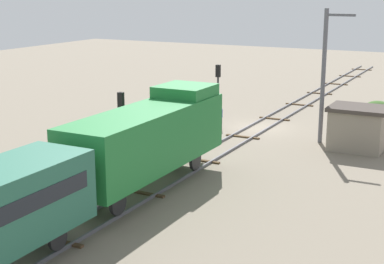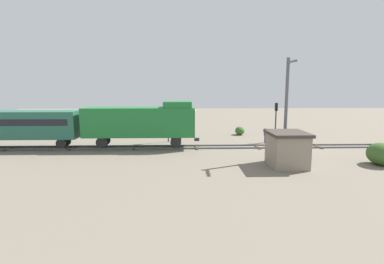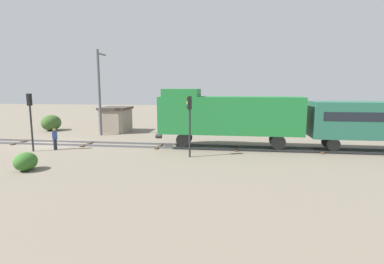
{
  "view_description": "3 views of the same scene",
  "coord_description": "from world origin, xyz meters",
  "px_view_note": "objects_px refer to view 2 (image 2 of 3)",
  "views": [
    {
      "loc": [
        -14.73,
        38.95,
        9.83
      ],
      "look_at": [
        -1.2,
        12.92,
        2.63
      ],
      "focal_mm": 55.0,
      "sensor_mm": 36.0,
      "label": 1
    },
    {
      "loc": [
        -30.26,
        10.92,
        6.2
      ],
      "look_at": [
        0.7,
        9.94,
        1.53
      ],
      "focal_mm": 28.0,
      "sensor_mm": 36.0,
      "label": 2
    },
    {
      "loc": [
        23.86,
        15.59,
        4.88
      ],
      "look_at": [
        1.24,
        12.42,
        1.47
      ],
      "focal_mm": 28.0,
      "sensor_mm": 36.0,
      "label": 3
    }
  ],
  "objects_px": {
    "locomotive": "(142,121)",
    "passenger_car_leading": "(8,124)",
    "worker_near_track": "(265,134)",
    "traffic_signal_near": "(276,115)",
    "catenary_mast": "(286,106)",
    "traffic_signal_mid": "(168,116)",
    "relay_hut": "(287,149)"
  },
  "relations": [
    {
      "from": "worker_near_track",
      "to": "catenary_mast",
      "type": "distance_m",
      "value": 8.27
    },
    {
      "from": "catenary_mast",
      "to": "relay_hut",
      "type": "relative_size",
      "value": 2.46
    },
    {
      "from": "locomotive",
      "to": "relay_hut",
      "type": "xyz_separation_m",
      "value": [
        -7.5,
        -12.35,
        -1.38
      ]
    },
    {
      "from": "locomotive",
      "to": "relay_hut",
      "type": "height_order",
      "value": "locomotive"
    },
    {
      "from": "passenger_car_leading",
      "to": "worker_near_track",
      "type": "distance_m",
      "value": 26.88
    },
    {
      "from": "worker_near_track",
      "to": "relay_hut",
      "type": "height_order",
      "value": "relay_hut"
    },
    {
      "from": "traffic_signal_mid",
      "to": "relay_hut",
      "type": "xyz_separation_m",
      "value": [
        -10.9,
        -9.82,
        -1.58
      ]
    },
    {
      "from": "traffic_signal_near",
      "to": "worker_near_track",
      "type": "relative_size",
      "value": 2.6
    },
    {
      "from": "passenger_car_leading",
      "to": "traffic_signal_mid",
      "type": "height_order",
      "value": "traffic_signal_mid"
    },
    {
      "from": "locomotive",
      "to": "catenary_mast",
      "type": "relative_size",
      "value": 1.35
    },
    {
      "from": "locomotive",
      "to": "passenger_car_leading",
      "type": "bearing_deg",
      "value": 90.0
    },
    {
      "from": "locomotive",
      "to": "catenary_mast",
      "type": "distance_m",
      "value": 14.07
    },
    {
      "from": "locomotive",
      "to": "traffic_signal_near",
      "type": "bearing_deg",
      "value": -77.76
    },
    {
      "from": "passenger_car_leading",
      "to": "traffic_signal_near",
      "type": "xyz_separation_m",
      "value": [
        3.2,
        -28.09,
        0.54
      ]
    },
    {
      "from": "worker_near_track",
      "to": "catenary_mast",
      "type": "relative_size",
      "value": 0.2
    },
    {
      "from": "passenger_car_leading",
      "to": "worker_near_track",
      "type": "relative_size",
      "value": 8.24
    },
    {
      "from": "locomotive",
      "to": "traffic_signal_mid",
      "type": "distance_m",
      "value": 4.24
    },
    {
      "from": "locomotive",
      "to": "worker_near_track",
      "type": "xyz_separation_m",
      "value": [
        2.4,
        -13.4,
        -1.78
      ]
    },
    {
      "from": "passenger_car_leading",
      "to": "traffic_signal_mid",
      "type": "distance_m",
      "value": 16.23
    },
    {
      "from": "passenger_car_leading",
      "to": "relay_hut",
      "type": "relative_size",
      "value": 4.0
    },
    {
      "from": "catenary_mast",
      "to": "relay_hut",
      "type": "bearing_deg",
      "value": 165.09
    },
    {
      "from": "traffic_signal_near",
      "to": "traffic_signal_mid",
      "type": "relative_size",
      "value": 1.03
    },
    {
      "from": "traffic_signal_mid",
      "to": "catenary_mast",
      "type": "bearing_deg",
      "value": -128.92
    },
    {
      "from": "locomotive",
      "to": "passenger_car_leading",
      "type": "distance_m",
      "value": 13.34
    },
    {
      "from": "traffic_signal_near",
      "to": "worker_near_track",
      "type": "distance_m",
      "value": 2.6
    },
    {
      "from": "worker_near_track",
      "to": "relay_hut",
      "type": "distance_m",
      "value": 9.96
    },
    {
      "from": "locomotive",
      "to": "traffic_signal_near",
      "type": "height_order",
      "value": "locomotive"
    },
    {
      "from": "traffic_signal_near",
      "to": "worker_near_track",
      "type": "bearing_deg",
      "value": 120.54
    },
    {
      "from": "traffic_signal_mid",
      "to": "worker_near_track",
      "type": "xyz_separation_m",
      "value": [
        -1.0,
        -10.86,
        -1.97
      ]
    },
    {
      "from": "traffic_signal_mid",
      "to": "catenary_mast",
      "type": "distance_m",
      "value": 13.56
    },
    {
      "from": "worker_near_track",
      "to": "catenary_mast",
      "type": "height_order",
      "value": "catenary_mast"
    },
    {
      "from": "locomotive",
      "to": "relay_hut",
      "type": "relative_size",
      "value": 3.31
    }
  ]
}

